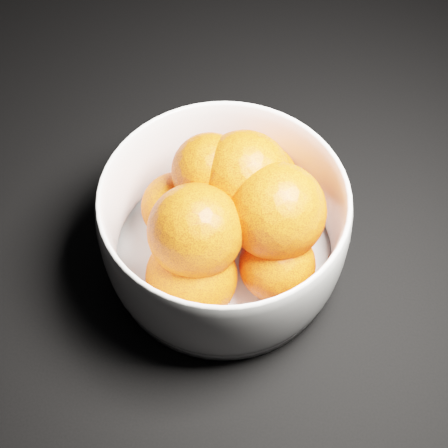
# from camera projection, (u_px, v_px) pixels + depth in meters

# --- Properties ---
(bowl) EXTENTS (0.22, 0.22, 0.11)m
(bowl) POSITION_uv_depth(u_px,v_px,m) (224.00, 227.00, 0.56)
(bowl) COLOR white
(bowl) RESTS_ON ground
(orange_pile) EXTENTS (0.17, 0.19, 0.13)m
(orange_pile) POSITION_uv_depth(u_px,v_px,m) (232.00, 213.00, 0.55)
(orange_pile) COLOR #FF4B0D
(orange_pile) RESTS_ON bowl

